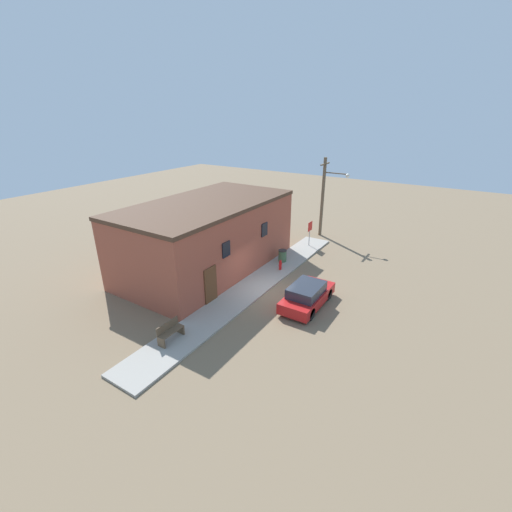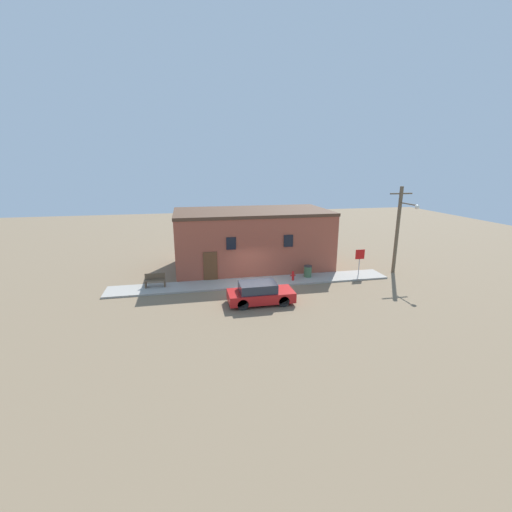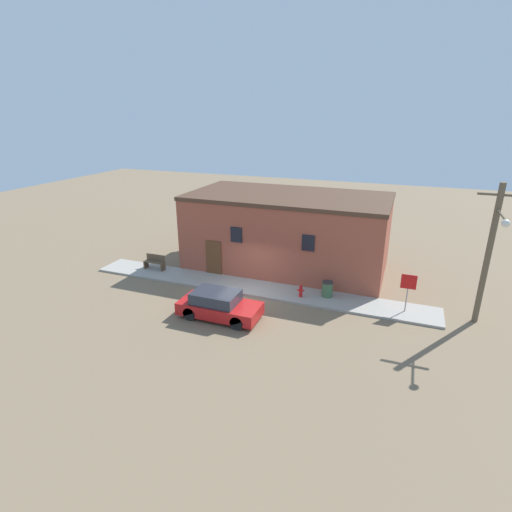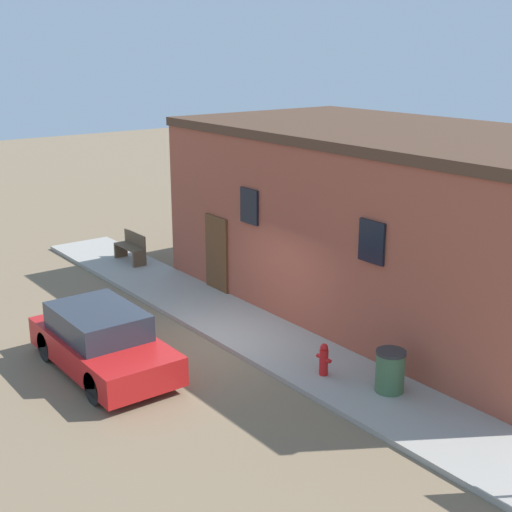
# 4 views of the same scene
# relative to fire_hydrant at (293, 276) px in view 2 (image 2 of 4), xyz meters

# --- Properties ---
(ground_plane) EXTENTS (80.00, 80.00, 0.00)m
(ground_plane) POSITION_rel_fire_hydrant_xyz_m (-2.89, -0.78, -0.46)
(ground_plane) COLOR #7A664C
(sidewalk) EXTENTS (20.00, 2.08, 0.11)m
(sidewalk) POSITION_rel_fire_hydrant_xyz_m (-2.89, 0.27, -0.40)
(sidewalk) COLOR #9E998E
(sidewalk) RESTS_ON ground
(brick_building) EXTENTS (12.29, 6.45, 4.68)m
(brick_building) POSITION_rel_fire_hydrant_xyz_m (-2.15, 4.47, 1.88)
(brick_building) COLOR #9E4C38
(brick_building) RESTS_ON ground
(fire_hydrant) EXTENTS (0.39, 0.19, 0.69)m
(fire_hydrant) POSITION_rel_fire_hydrant_xyz_m (0.00, 0.00, 0.00)
(fire_hydrant) COLOR red
(fire_hydrant) RESTS_ON sidewalk
(stop_sign) EXTENTS (0.73, 0.06, 1.96)m
(stop_sign) POSITION_rel_fire_hydrant_xyz_m (5.29, 0.25, 1.03)
(stop_sign) COLOR gray
(stop_sign) RESTS_ON sidewalk
(bench) EXTENTS (1.34, 0.44, 0.91)m
(bench) POSITION_rel_fire_hydrant_xyz_m (-9.65, 0.61, 0.10)
(bench) COLOR brown
(bench) RESTS_ON sidewalk
(trash_bin) EXTENTS (0.60, 0.60, 0.85)m
(trash_bin) POSITION_rel_fire_hydrant_xyz_m (1.32, 0.55, 0.08)
(trash_bin) COLOR #426642
(trash_bin) RESTS_ON sidewalk
(utility_pole) EXTENTS (1.80, 2.26, 6.65)m
(utility_pole) POSITION_rel_fire_hydrant_xyz_m (8.45, 0.48, 3.15)
(utility_pole) COLOR brown
(utility_pole) RESTS_ON ground
(parked_car) EXTENTS (3.99, 1.75, 1.34)m
(parked_car) POSITION_rel_fire_hydrant_xyz_m (-3.19, -3.43, 0.18)
(parked_car) COLOR black
(parked_car) RESTS_ON ground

